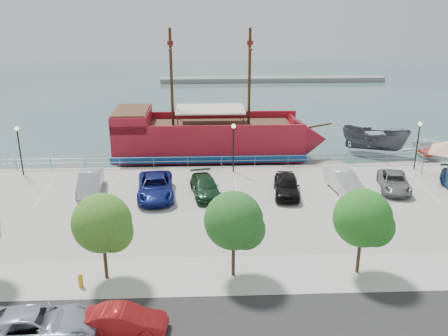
{
  "coord_description": "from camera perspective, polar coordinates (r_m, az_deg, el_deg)",
  "views": [
    {
      "loc": [
        -2.54,
        -34.05,
        15.23
      ],
      "look_at": [
        -1.0,
        2.0,
        2.0
      ],
      "focal_mm": 40.0,
      "sensor_mm": 36.0,
      "label": 1
    }
  ],
  "objects": [
    {
      "name": "ground",
      "position": [
        37.8,
        1.65,
        -5.3
      ],
      "size": [
        160.0,
        160.0,
        0.0
      ],
      "primitive_type": "plane",
      "color": "#365251"
    },
    {
      "name": "sidewalk",
      "position": [
        28.57,
        3.1,
        -12.07
      ],
      "size": [
        100.0,
        4.0,
        0.05
      ],
      "primitive_type": "cube",
      "color": "beige",
      "rests_on": "land_slab"
    },
    {
      "name": "seawall_railing",
      "position": [
        44.43,
        0.97,
        0.81
      ],
      "size": [
        50.0,
        0.06,
        1.0
      ],
      "color": "slate",
      "rests_on": "land_slab"
    },
    {
      "name": "far_shore",
      "position": [
        91.31,
        5.57,
        10.06
      ],
      "size": [
        40.0,
        3.0,
        0.8
      ],
      "primitive_type": "cube",
      "color": "gray",
      "rests_on": "ground"
    },
    {
      "name": "pirate_ship",
      "position": [
        48.38,
        -0.01,
        3.3
      ],
      "size": [
        21.03,
        5.94,
        13.24
      ],
      "rotation": [
        0.0,
        0.0,
        -0.0
      ],
      "color": "maroon",
      "rests_on": "ground"
    },
    {
      "name": "patrol_boat",
      "position": [
        52.92,
        16.83,
        2.88
      ],
      "size": [
        7.14,
        5.59,
        2.62
      ],
      "primitive_type": "imported",
      "rotation": [
        0.0,
        0.0,
        1.05
      ],
      "color": "#4F5154",
      "rests_on": "ground"
    },
    {
      "name": "speedboat",
      "position": [
        52.82,
        23.48,
        1.39
      ],
      "size": [
        6.44,
        8.13,
        1.52
      ],
      "primitive_type": "imported",
      "rotation": [
        0.0,
        0.0,
        0.18
      ],
      "color": "white",
      "rests_on": "ground"
    },
    {
      "name": "dock_west",
      "position": [
        47.33,
        -15.2,
        -0.43
      ],
      "size": [
        6.51,
        3.56,
        0.36
      ],
      "primitive_type": "cube",
      "rotation": [
        0.0,
        0.0,
        -0.3
      ],
      "color": "slate",
      "rests_on": "ground"
    },
    {
      "name": "dock_mid",
      "position": [
        47.09,
        9.35,
        -0.03
      ],
      "size": [
        7.83,
        4.69,
        0.43
      ],
      "primitive_type": "cube",
      "rotation": [
        0.0,
        0.0,
        0.36
      ],
      "color": "gray",
      "rests_on": "ground"
    },
    {
      "name": "dock_east",
      "position": [
        49.33,
        18.45,
        0.09
      ],
      "size": [
        6.84,
        2.44,
        0.38
      ],
      "primitive_type": "cube",
      "rotation": [
        0.0,
        0.0,
        0.08
      ],
      "color": "gray",
      "rests_on": "ground"
    },
    {
      "name": "street_van",
      "position": [
        25.1,
        -20.79,
        -16.52
      ],
      "size": [
        5.79,
        2.95,
        1.57
      ],
      "primitive_type": "imported",
      "rotation": [
        0.0,
        0.0,
        1.63
      ],
      "color": "#9CA4B2",
      "rests_on": "street"
    },
    {
      "name": "street_sedan",
      "position": [
        24.57,
        -11.25,
        -16.74
      ],
      "size": [
        4.02,
        1.73,
        1.29
      ],
      "primitive_type": "imported",
      "rotation": [
        0.0,
        0.0,
        1.47
      ],
      "color": "#B1191C",
      "rests_on": "street"
    },
    {
      "name": "fire_hydrant",
      "position": [
        28.36,
        -16.08,
        -12.2
      ],
      "size": [
        0.28,
        0.28,
        0.8
      ],
      "rotation": [
        0.0,
        0.0,
        0.36
      ],
      "color": "gold",
      "rests_on": "sidewalk"
    },
    {
      "name": "lamp_post_left",
      "position": [
        45.1,
        -22.41,
        2.77
      ],
      "size": [
        0.36,
        0.36,
        4.28
      ],
      "color": "black",
      "rests_on": "land_slab"
    },
    {
      "name": "lamp_post_mid",
      "position": [
        42.45,
        1.09,
        3.3
      ],
      "size": [
        0.36,
        0.36,
        4.28
      ],
      "color": "black",
      "rests_on": "land_slab"
    },
    {
      "name": "lamp_post_right",
      "position": [
        46.25,
        21.33,
        3.32
      ],
      "size": [
        0.36,
        0.36,
        4.28
      ],
      "color": "black",
      "rests_on": "land_slab"
    },
    {
      "name": "tree_c",
      "position": [
        27.3,
        -13.49,
        -6.38
      ],
      "size": [
        3.3,
        3.2,
        5.0
      ],
      "color": "#473321",
      "rests_on": "sidewalk"
    },
    {
      "name": "tree_d",
      "position": [
        26.83,
        1.42,
        -6.27
      ],
      "size": [
        3.3,
        3.2,
        5.0
      ],
      "color": "#473321",
      "rests_on": "sidewalk"
    },
    {
      "name": "tree_e",
      "position": [
        28.15,
        15.86,
        -5.77
      ],
      "size": [
        3.3,
        3.2,
        5.0
      ],
      "color": "#473321",
      "rests_on": "sidewalk"
    },
    {
      "name": "parked_car_b",
      "position": [
        40.18,
        -15.06,
        -1.64
      ],
      "size": [
        2.14,
        4.97,
        1.59
      ],
      "primitive_type": "imported",
      "rotation": [
        0.0,
        0.0,
        0.1
      ],
      "color": "#ADB1B8",
      "rests_on": "land_slab"
    },
    {
      "name": "parked_car_c",
      "position": [
        38.41,
        -7.85,
        -2.13
      ],
      "size": [
        3.14,
        5.98,
        1.61
      ],
      "primitive_type": "imported",
      "rotation": [
        0.0,
        0.0,
        0.08
      ],
      "color": "navy",
      "rests_on": "land_slab"
    },
    {
      "name": "parked_car_d",
      "position": [
        38.34,
        -2.18,
        -2.16
      ],
      "size": [
        2.68,
        5.02,
        1.38
      ],
      "primitive_type": "imported",
      "rotation": [
        0.0,
        0.0,
        0.16
      ],
      "color": "#173920",
      "rests_on": "land_slab"
    },
    {
      "name": "parked_car_e",
      "position": [
        38.65,
        7.16,
        -1.97
      ],
      "size": [
        2.33,
        4.8,
        1.58
      ],
      "primitive_type": "imported",
      "rotation": [
        0.0,
        0.0,
        -0.1
      ],
      "color": "black",
      "rests_on": "land_slab"
    },
    {
      "name": "parked_car_f",
      "position": [
        40.17,
        13.55,
        -1.53
      ],
      "size": [
        2.35,
        4.96,
        1.57
      ],
      "primitive_type": "imported",
      "rotation": [
        0.0,
        0.0,
        0.15
      ],
      "color": "silver",
      "rests_on": "land_slab"
    },
    {
      "name": "parked_car_g",
      "position": [
        41.59,
        18.87,
        -1.5
      ],
      "size": [
        3.13,
        5.11,
        1.32
      ],
      "primitive_type": "imported",
      "rotation": [
        0.0,
        0.0,
        -0.21
      ],
      "color": "gray",
      "rests_on": "land_slab"
    }
  ]
}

